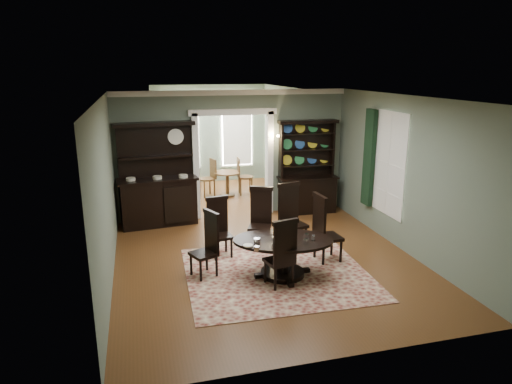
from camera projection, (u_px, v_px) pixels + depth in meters
The scene contains 19 objects.
room at pixel (268, 179), 8.08m from camera, with size 5.51×6.01×3.01m.
parlor at pixel (215, 138), 13.22m from camera, with size 3.51×3.50×3.01m.
doorway_trim at pixel (233, 149), 10.83m from camera, with size 2.08×0.25×2.57m.
right_window at pixel (379, 161), 9.56m from camera, with size 0.15×1.47×2.12m.
wall_sconce at pixel (273, 137), 10.85m from camera, with size 0.27×0.21×0.21m.
rug at pixel (277, 273), 8.00m from camera, with size 3.13×2.86×0.01m, color maroon.
dining_table at pixel (283, 250), 7.80m from camera, with size 1.94×1.94×0.67m.
centerpiece at pixel (279, 236), 7.71m from camera, with size 1.25×0.80×0.21m.
chair_far_left at pixel (219, 225), 8.66m from camera, with size 0.48×0.46×1.15m.
chair_far_mid at pixel (261, 216), 9.09m from camera, with size 0.58×0.57×1.22m.
chair_far_right at pixel (291, 213), 9.11m from camera, with size 0.57×0.56×1.29m.
chair_end_left at pixel (208, 242), 7.81m from camera, with size 0.54×0.55×1.15m.
chair_end_right at pixel (323, 227), 8.35m from camera, with size 0.48×0.51×1.29m.
chair_near at pixel (282, 252), 7.34m from camera, with size 0.52×0.51×1.19m.
sideboard at pixel (158, 190), 10.34m from camera, with size 1.83×0.81×2.34m.
welsh_dresser at pixel (307, 179), 11.25m from camera, with size 1.48×0.60×2.28m.
parlor_table at pixel (227, 180), 12.75m from camera, with size 0.74×0.74×0.68m.
parlor_chair_left at pixel (209, 176), 12.72m from camera, with size 0.48×0.47×1.04m.
parlor_chair_right at pixel (243, 175), 12.87m from camera, with size 0.45×0.44×1.05m.
Camera 1 is at (-2.20, -7.50, 3.49)m, focal length 32.00 mm.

